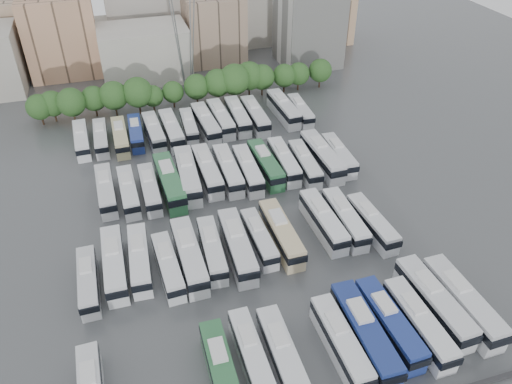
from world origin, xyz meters
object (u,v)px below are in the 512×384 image
object	(u,v)px
electricity_pylon	(182,6)
bus_r1_s5	(212,250)
bus_r1_s8	(281,233)
bus_r3_s7	(206,123)
bus_r2_s8	(248,170)
bus_r1_s2	(140,259)
bus_r3_s0	(82,140)
bus_r3_s3	(136,133)
bus_r2_s9	(265,164)
bus_r0_s10	(389,323)
bus_r1_s4	(189,255)
bus_r1_s11	(345,219)
bus_r3_s5	(172,130)
bus_r2_s6	(207,170)
bus_r2_s3	(150,189)
bus_r2_s13	(339,155)
bus_r2_s5	(188,175)
bus_r3_s8	(221,119)
bus_r2_s2	(128,191)
bus_r2_s4	(169,182)
bus_r1_s1	(114,264)
bus_r2_s7	(228,170)
bus_r1_s10	(323,221)
bus_r1_s7	(259,238)
bus_r1_s0	(88,281)
bus_r3_s1	(101,138)
bus_r3_s12	(284,109)
bus_r0_s13	(462,302)
bus_r2_s10	(284,161)
bus_r0_s5	(251,354)
bus_r1_s3	(168,266)
bus_r3_s9	(238,116)
bus_r3_s13	(300,111)
bus_r2_s12	(322,156)
bus_r1_s6	(237,246)
bus_r0_s12	(434,302)
bus_r2_s11	(305,163)
bus_r3_s2	(120,137)
bus_r0_s8	(341,342)
bus_r3_s6	(189,126)
bus_r1_s12	(372,223)
bus_r0_s4	(221,371)
bus_r2_s1	(106,190)
bus_r0_s9	(364,333)
bus_r3_s10	(255,116)

from	to	relation	value
electricity_pylon	bus_r1_s5	world-z (taller)	electricity_pylon
bus_r1_s8	bus_r3_s7	world-z (taller)	bus_r3_s7
bus_r2_s8	bus_r1_s2	bearing A→B (deg)	-138.47
bus_r3_s0	bus_r3_s3	bearing A→B (deg)	-3.35
bus_r1_s8	bus_r2_s9	bearing A→B (deg)	78.58
bus_r0_s10	bus_r1_s4	size ratio (longest dim) A/B	0.96
bus_r1_s11	bus_r3_s3	xyz separation A→B (m)	(-26.61, 35.22, -0.17)
bus_r3_s5	bus_r3_s7	bearing A→B (deg)	3.00
bus_r2_s6	bus_r3_s5	bearing A→B (deg)	101.73
bus_r2_s3	bus_r2_s13	world-z (taller)	bus_r2_s13
bus_r2_s5	bus_r3_s8	world-z (taller)	bus_r2_s5
bus_r2_s2	bus_r2_s4	xyz separation A→B (m)	(6.56, 0.28, 0.33)
bus_r1_s1	bus_r2_s7	xyz separation A→B (m)	(19.76, 17.31, 0.01)
bus_r2_s13	bus_r2_s6	bearing A→B (deg)	178.13
bus_r1_s10	bus_r1_s7	bearing A→B (deg)	-177.09
bus_r1_s0	bus_r3_s1	distance (m)	37.14
bus_r2_s3	bus_r3_s12	size ratio (longest dim) A/B	0.87
bus_r2_s7	bus_r1_s7	bearing A→B (deg)	-89.52
bus_r0_s13	bus_r2_s10	bearing A→B (deg)	104.04
electricity_pylon	bus_r3_s5	xyz separation A→B (m)	(-7.14, -21.20, -16.73)
bus_r0_s5	bus_r1_s3	xyz separation A→B (m)	(-6.55, 16.08, 0.02)
bus_r1_s4	bus_r3_s0	distance (m)	38.96
bus_r2_s13	bus_r3_s9	world-z (taller)	bus_r3_s9
bus_r1_s1	bus_r3_s13	size ratio (longest dim) A/B	1.11
bus_r1_s10	bus_r2_s12	bearing A→B (deg)	66.54
bus_r1_s10	bus_r2_s4	size ratio (longest dim) A/B	0.90
bus_r2_s4	bus_r1_s6	bearing A→B (deg)	-72.48
bus_r0_s12	bus_r1_s0	size ratio (longest dim) A/B	1.23
bus_r2_s7	bus_r2_s11	xyz separation A→B (m)	(13.08, -1.69, -0.11)
bus_r3_s2	bus_r3_s13	world-z (taller)	bus_r3_s2
bus_r2_s5	bus_r0_s8	bearing A→B (deg)	-71.94
bus_r3_s6	bus_r1_s0	bearing A→B (deg)	-115.61
bus_r2_s9	bus_r3_s7	distance (m)	18.46
bus_r3_s9	bus_r1_s12	bearing A→B (deg)	-73.97
bus_r0_s4	bus_r1_s3	distance (m)	17.57
bus_r3_s13	bus_r3_s1	bearing A→B (deg)	-177.87
bus_r1_s6	bus_r2_s2	world-z (taller)	bus_r1_s6
bus_r0_s10	bus_r2_s10	world-z (taller)	bus_r0_s10
bus_r2_s1	bus_r3_s3	xyz separation A→B (m)	(6.46, 17.67, -0.13)
bus_r1_s3	bus_r2_s3	size ratio (longest dim) A/B	0.98
bus_r1_s1	bus_r2_s6	size ratio (longest dim) A/B	0.97
bus_r2_s9	bus_r3_s2	bearing A→B (deg)	141.81
bus_r1_s7	electricity_pylon	bearing A→B (deg)	88.34
bus_r0_s10	bus_r2_s12	world-z (taller)	bus_r2_s12
bus_r2_s7	bus_r0_s9	bearing A→B (deg)	-79.50
bus_r2_s11	bus_r3_s1	size ratio (longest dim) A/B	1.08
bus_r0_s12	bus_r2_s8	size ratio (longest dim) A/B	1.09
bus_r2_s7	bus_r3_s1	size ratio (longest dim) A/B	1.13
bus_r1_s6	bus_r2_s8	world-z (taller)	bus_r1_s6
bus_r1_s3	bus_r3_s10	xyz separation A→B (m)	(23.05, 37.00, 0.25)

